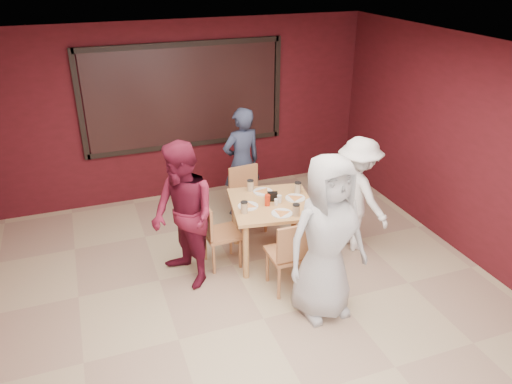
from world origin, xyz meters
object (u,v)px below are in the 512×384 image
object	(u,v)px
diner_front	(327,238)
diner_back	(242,163)
dining_table	(272,210)
chair_right	(322,216)
diner_right	(357,194)
chair_back	(247,195)
chair_front	(291,252)
chair_left	(216,230)
diner_left	(183,216)

from	to	relation	value
diner_front	diner_back	xyz separation A→B (m)	(-0.09, 2.53, -0.10)
dining_table	chair_right	size ratio (longest dim) A/B	1.25
dining_table	diner_right	bearing A→B (deg)	-6.85
chair_back	chair_right	size ratio (longest dim) A/B	0.98
dining_table	chair_front	size ratio (longest dim) A/B	1.24
chair_right	diner_back	bearing A→B (deg)	115.21
chair_front	diner_right	size ratio (longest dim) A/B	0.61
chair_right	diner_back	size ratio (longest dim) A/B	0.56
chair_front	chair_right	size ratio (longest dim) A/B	1.01
chair_left	diner_right	xyz separation A→B (m)	(1.90, -0.20, 0.28)
diner_front	diner_left	xyz separation A→B (m)	(-1.30, 1.10, -0.05)
chair_right	diner_front	xyz separation A→B (m)	(-0.56, -1.14, 0.41)
chair_left	diner_back	world-z (taller)	diner_back
chair_front	chair_right	distance (m)	1.02
diner_front	diner_right	distance (m)	1.51
chair_right	diner_back	distance (m)	1.56
chair_front	diner_left	world-z (taller)	diner_left
chair_left	diner_right	world-z (taller)	diner_right
chair_right	diner_front	size ratio (longest dim) A/B	0.50
chair_back	chair_left	distance (m)	1.07
chair_left	diner_left	size ratio (longest dim) A/B	0.50
chair_left	chair_back	bearing A→B (deg)	49.42
chair_left	chair_right	xyz separation A→B (m)	(1.42, -0.15, 0.02)
chair_right	diner_right	distance (m)	0.54
chair_right	diner_right	xyz separation A→B (m)	(0.48, -0.05, 0.25)
diner_front	diner_left	distance (m)	1.70
chair_left	diner_left	xyz separation A→B (m)	(-0.44, -0.19, 0.39)
chair_back	diner_back	xyz separation A→B (m)	(0.07, 0.42, 0.32)
diner_front	diner_right	world-z (taller)	diner_front
chair_left	diner_front	bearing A→B (deg)	-56.27
chair_left	diner_right	size ratio (longest dim) A/B	0.58
dining_table	chair_back	size ratio (longest dim) A/B	1.28
dining_table	chair_front	world-z (taller)	dining_table
diner_back	diner_left	world-z (taller)	diner_left
dining_table	diner_back	world-z (taller)	diner_back
chair_right	diner_back	xyz separation A→B (m)	(-0.65, 1.38, 0.31)
dining_table	chair_right	world-z (taller)	dining_table
chair_right	diner_left	size ratio (longest dim) A/B	0.52
dining_table	diner_left	world-z (taller)	diner_left
chair_back	diner_front	world-z (taller)	diner_front
chair_front	chair_left	distance (m)	1.07
diner_back	dining_table	bearing A→B (deg)	77.67
diner_left	diner_back	bearing A→B (deg)	122.46
diner_right	chair_left	bearing A→B (deg)	69.22
chair_front	chair_right	world-z (taller)	chair_front
chair_front	diner_back	distance (m)	2.09
chair_left	diner_right	bearing A→B (deg)	-6.01
dining_table	diner_left	bearing A→B (deg)	-173.43
chair_back	chair_front	bearing A→B (deg)	-91.13
diner_front	diner_left	world-z (taller)	diner_front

